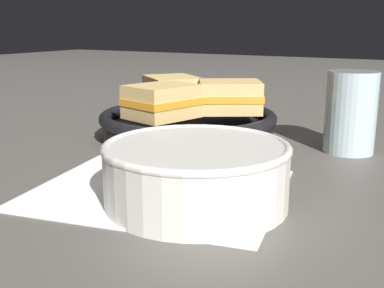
# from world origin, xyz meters

# --- Properties ---
(ground_plane) EXTENTS (4.00, 4.00, 0.00)m
(ground_plane) POSITION_xyz_m (0.00, 0.00, 0.00)
(ground_plane) COLOR #56514C
(napkin) EXTENTS (0.29, 0.26, 0.00)m
(napkin) POSITION_xyz_m (0.01, -0.07, 0.00)
(napkin) COLOR white
(napkin) RESTS_ON ground_plane
(soup_bowl) EXTENTS (0.18, 0.18, 0.06)m
(soup_bowl) POSITION_xyz_m (0.06, -0.09, 0.03)
(soup_bowl) COLOR silver
(soup_bowl) RESTS_ON ground_plane
(spoon) EXTENTS (0.16, 0.08, 0.01)m
(spoon) POSITION_xyz_m (0.06, -0.08, 0.01)
(spoon) COLOR silver
(spoon) RESTS_ON napkin
(skillet) EXTENTS (0.27, 0.27, 0.04)m
(skillet) POSITION_xyz_m (-0.08, 0.15, 0.02)
(skillet) COLOR black
(skillet) RESTS_ON ground_plane
(sandwich_near_left) EXTENTS (0.10, 0.11, 0.05)m
(sandwich_near_left) POSITION_xyz_m (-0.09, 0.08, 0.07)
(sandwich_near_left) COLOR #DBB26B
(sandwich_near_left) RESTS_ON skillet
(sandwich_near_right) EXTENTS (0.12, 0.11, 0.05)m
(sandwich_near_right) POSITION_xyz_m (-0.02, 0.17, 0.07)
(sandwich_near_right) COLOR #DBB26B
(sandwich_near_right) RESTS_ON skillet
(sandwich_far_left) EXTENTS (0.12, 0.12, 0.05)m
(sandwich_far_left) POSITION_xyz_m (-0.13, 0.18, 0.07)
(sandwich_far_left) COLOR #DBB26B
(sandwich_far_left) RESTS_ON skillet
(drinking_glass) EXTENTS (0.07, 0.07, 0.11)m
(drinking_glass) POSITION_xyz_m (0.15, 0.19, 0.05)
(drinking_glass) COLOR silver
(drinking_glass) RESTS_ON ground_plane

